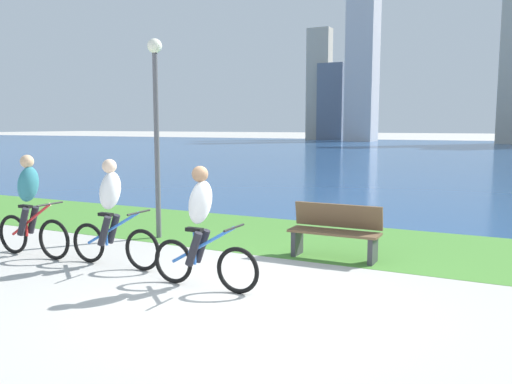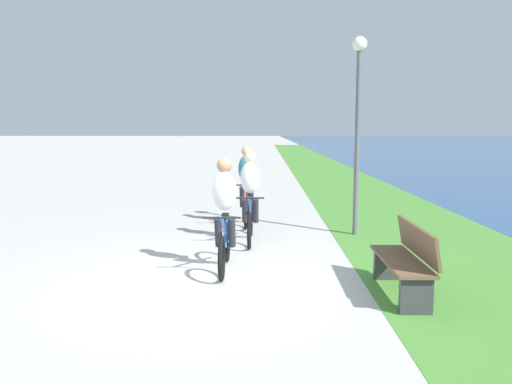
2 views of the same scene
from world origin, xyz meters
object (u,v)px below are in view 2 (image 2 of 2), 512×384
Objects in this scene: cyclist_lead at (225,215)px; lamppost_tall at (358,107)px; cyclist_distant_rear at (247,186)px; cyclist_trailing at (250,197)px; bench_far_along_path at (406,260)px.

cyclist_lead is 0.44× the size of lamppost_tall.
cyclist_distant_rear is at bearing -114.16° from lamppost_tall.
cyclist_trailing reaches higher than cyclist_lead.
cyclist_distant_rear is 2.92m from lamppost_tall.
cyclist_distant_rear reaches higher than bench_far_along_path.
cyclist_trailing is 3.61m from bench_far_along_path.
cyclist_distant_rear is 1.14× the size of bench_far_along_path.
cyclist_lead is at bearing -115.16° from bench_far_along_path.
cyclist_lead is 3.86m from lamppost_tall.
lamppost_tall is (0.98, 2.19, 1.67)m from cyclist_distant_rear.
cyclist_distant_rear is at bearing 176.74° from cyclist_lead.
cyclist_trailing is at bearing -145.52° from bench_far_along_path.
bench_far_along_path is at bearing 25.06° from cyclist_distant_rear.
cyclist_lead is at bearing -43.51° from lamppost_tall.
lamppost_tall reaches higher than cyclist_trailing.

